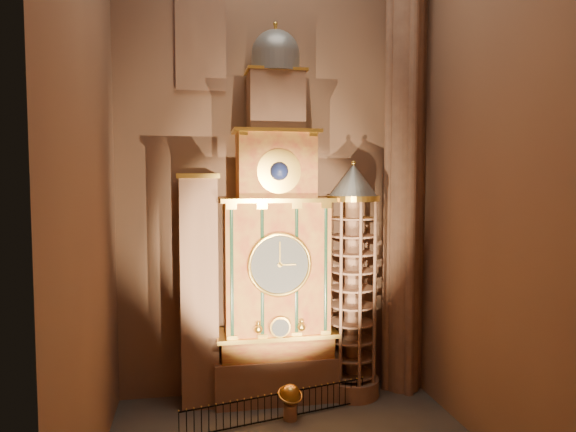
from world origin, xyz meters
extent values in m
plane|color=#8F684D|center=(0.00, 6.00, 11.00)|extent=(22.00, 0.00, 22.00)
plane|color=#8F684D|center=(-7.00, 0.00, 11.00)|extent=(0.00, 22.00, 22.00)
plane|color=#8F684D|center=(7.00, 0.00, 11.00)|extent=(0.00, 22.00, 22.00)
cube|color=#8C634C|center=(0.00, 5.00, 1.00)|extent=(5.60, 2.20, 2.00)
cube|color=maroon|center=(0.00, 5.00, 2.50)|extent=(5.00, 2.00, 1.00)
cube|color=#EDBC45|center=(0.00, 4.95, 3.05)|extent=(5.40, 2.30, 0.18)
cube|color=maroon|center=(0.00, 5.00, 6.00)|extent=(4.60, 2.00, 6.00)
cylinder|color=black|center=(-2.05, 4.14, 6.00)|extent=(0.32, 0.32, 5.60)
cylinder|color=black|center=(-0.75, 4.14, 6.00)|extent=(0.32, 0.32, 5.60)
cylinder|color=black|center=(0.75, 4.14, 6.00)|extent=(0.32, 0.32, 5.60)
cylinder|color=black|center=(2.05, 4.14, 6.00)|extent=(0.32, 0.32, 5.60)
cube|color=#EDBC45|center=(0.00, 4.95, 9.05)|extent=(5.00, 2.25, 0.18)
cylinder|color=#2D3033|center=(0.00, 3.99, 6.30)|extent=(2.60, 0.12, 2.60)
torus|color=#EDBC45|center=(0.00, 3.94, 6.30)|extent=(2.80, 0.16, 2.80)
cylinder|color=#EDBC45|center=(0.00, 3.84, 3.60)|extent=(0.90, 0.10, 0.90)
sphere|color=#EDBC45|center=(-0.95, 3.89, 3.55)|extent=(0.36, 0.36, 0.36)
sphere|color=#EDBC45|center=(0.95, 3.89, 3.55)|extent=(0.36, 0.36, 0.36)
cube|color=maroon|center=(0.00, 5.00, 10.50)|extent=(3.40, 1.80, 3.00)
sphere|color=#0E1A46|center=(0.00, 4.09, 10.30)|extent=(0.80, 0.80, 0.80)
cube|color=#EDBC45|center=(0.00, 4.95, 12.05)|extent=(3.80, 2.00, 0.15)
cube|color=#8C634C|center=(0.00, 5.00, 13.30)|extent=(2.40, 1.60, 2.60)
sphere|color=slate|center=(0.00, 5.00, 15.40)|extent=(2.10, 2.10, 2.10)
cylinder|color=#EDBC45|center=(0.00, 5.00, 16.30)|extent=(0.14, 0.14, 0.80)
cube|color=#8C634C|center=(-3.40, 5.00, 5.00)|extent=(1.60, 1.40, 10.00)
cube|color=#EDBC45|center=(-3.40, 4.58, 3.00)|extent=(1.35, 0.10, 2.10)
cube|color=#521B15|center=(-3.40, 4.52, 3.00)|extent=(1.05, 0.04, 1.75)
cube|color=#EDBC45|center=(-3.40, 4.58, 5.60)|extent=(1.35, 0.10, 2.10)
cube|color=#521B15|center=(-3.40, 4.52, 5.60)|extent=(1.05, 0.04, 1.75)
cube|color=#EDBC45|center=(-3.40, 4.58, 8.20)|extent=(1.35, 0.10, 2.10)
cube|color=#521B15|center=(-3.40, 4.52, 8.20)|extent=(1.05, 0.04, 1.75)
cube|color=#EDBC45|center=(-3.40, 5.00, 10.10)|extent=(1.80, 1.60, 0.20)
cylinder|color=#8C634C|center=(3.50, 4.70, 0.40)|extent=(2.50, 2.50, 0.80)
cylinder|color=#8C634C|center=(3.50, 4.70, 4.90)|extent=(0.70, 0.70, 8.20)
cylinder|color=#EDBC45|center=(3.50, 4.70, 9.10)|extent=(2.40, 2.40, 0.25)
cone|color=slate|center=(3.50, 4.70, 9.90)|extent=(2.30, 2.30, 1.50)
sphere|color=#EDBC45|center=(3.50, 4.70, 10.70)|extent=(0.20, 0.20, 0.20)
cylinder|color=#8C634C|center=(6.10, 5.00, 11.00)|extent=(1.60, 1.60, 22.00)
cylinder|color=#8C634C|center=(6.90, 5.00, 11.00)|extent=(0.44, 0.44, 22.00)
cylinder|color=#8C634C|center=(5.30, 5.00, 11.00)|extent=(0.44, 0.44, 22.00)
cylinder|color=#8C634C|center=(6.10, 5.80, 11.00)|extent=(0.44, 0.44, 22.00)
cylinder|color=#8C634C|center=(6.10, 4.20, 11.00)|extent=(0.44, 0.44, 22.00)
cube|color=navy|center=(-3.20, 5.94, 16.50)|extent=(2.00, 0.10, 5.00)
cube|color=#8C634C|center=(-3.20, 5.88, 16.50)|extent=(2.20, 0.06, 5.20)
cylinder|color=#8C634C|center=(0.23, 2.75, 0.33)|extent=(0.56, 0.56, 0.66)
sphere|color=gold|center=(0.23, 2.75, 1.08)|extent=(0.84, 0.84, 0.84)
torus|color=gold|center=(0.23, 2.75, 1.08)|extent=(1.28, 1.25, 0.46)
cube|color=black|center=(-0.30, 2.75, 1.13)|extent=(7.96, 1.93, 0.05)
cube|color=black|center=(-0.30, 2.75, 0.10)|extent=(7.96, 1.93, 0.05)
camera|label=1|loc=(-3.71, -17.50, 9.92)|focal=32.00mm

